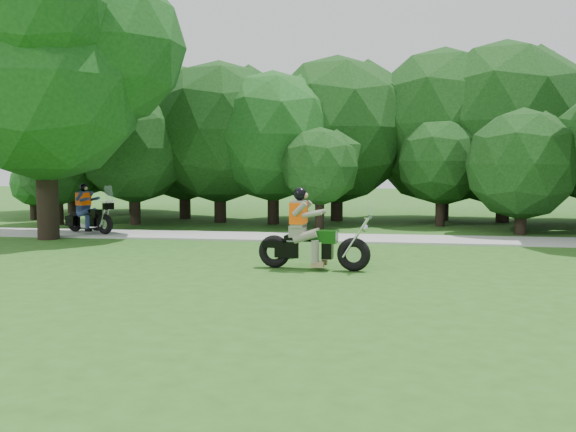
{
  "coord_description": "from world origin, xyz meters",
  "views": [
    {
      "loc": [
        0.3,
        -12.58,
        2.45
      ],
      "look_at": [
        -2.13,
        2.96,
        1.14
      ],
      "focal_mm": 40.0,
      "sensor_mm": 36.0,
      "label": 1
    }
  ],
  "objects": [
    {
      "name": "walkway",
      "position": [
        0.0,
        8.0,
        0.03
      ],
      "size": [
        60.0,
        2.2,
        0.06
      ],
      "primitive_type": "cube",
      "color": "#979792",
      "rests_on": "ground"
    },
    {
      "name": "chopper_motorcycle",
      "position": [
        -1.51,
        1.95,
        0.7
      ],
      "size": [
        2.65,
        0.81,
        1.89
      ],
      "rotation": [
        0.0,
        0.0,
        -0.12
      ],
      "color": "black",
      "rests_on": "ground"
    },
    {
      "name": "tree_line",
      "position": [
        0.48,
        14.87,
        3.72
      ],
      "size": [
        39.05,
        12.38,
        7.64
      ],
      "color": "black",
      "rests_on": "ground"
    },
    {
      "name": "big_tree_west",
      "position": [
        -10.54,
        6.85,
        5.76
      ],
      "size": [
        8.64,
        6.56,
        9.96
      ],
      "color": "black",
      "rests_on": "ground"
    },
    {
      "name": "ground",
      "position": [
        0.0,
        0.0,
        0.0
      ],
      "size": [
        100.0,
        100.0,
        0.0
      ],
      "primitive_type": "plane",
      "color": "#254F16",
      "rests_on": "ground"
    },
    {
      "name": "touring_motorcycle",
      "position": [
        -9.9,
        7.95,
        0.68
      ],
      "size": [
        2.11,
        1.31,
        1.7
      ],
      "rotation": [
        0.0,
        0.0,
        -0.42
      ],
      "color": "black",
      "rests_on": "walkway"
    }
  ]
}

